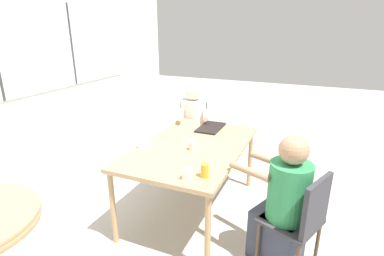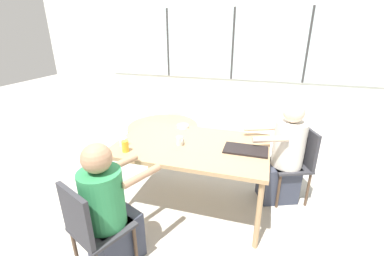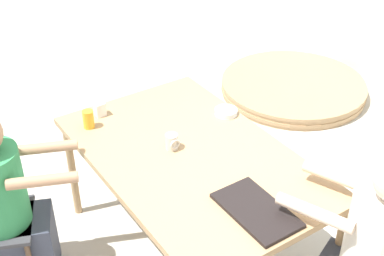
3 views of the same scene
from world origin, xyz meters
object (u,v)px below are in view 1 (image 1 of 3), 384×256
(person_woman_green_shirt, at_px, (283,208))
(person_man_blue_shirt, at_px, (193,131))
(juice_glass, at_px, (205,170))
(milk_carton_small, at_px, (187,174))
(chair_for_man_blue_shirt, at_px, (193,128))
(chair_for_woman_green_shirt, at_px, (302,217))
(bowl_white_shallow, at_px, (144,146))
(coffee_mug, at_px, (193,146))

(person_woman_green_shirt, xyz_separation_m, person_man_blue_shirt, (1.37, 1.35, 0.01))
(person_man_blue_shirt, xyz_separation_m, juice_glass, (-1.54, -0.75, 0.28))
(person_woman_green_shirt, xyz_separation_m, milk_carton_small, (-0.26, 0.71, 0.28))
(chair_for_man_blue_shirt, xyz_separation_m, person_woman_green_shirt, (-1.52, -1.41, -0.00))
(chair_for_woman_green_shirt, xyz_separation_m, person_man_blue_shirt, (1.43, 1.50, 0.01))
(chair_for_woman_green_shirt, xyz_separation_m, bowl_white_shallow, (0.23, 1.52, 0.25))
(chair_for_woman_green_shirt, bearing_deg, coffee_mug, 94.32)
(person_woman_green_shirt, xyz_separation_m, coffee_mug, (0.29, 0.90, 0.28))
(coffee_mug, bearing_deg, milk_carton_small, -161.61)
(person_man_blue_shirt, bearing_deg, chair_for_woman_green_shirt, 114.24)
(person_man_blue_shirt, xyz_separation_m, milk_carton_small, (-1.63, -0.63, 0.27))
(chair_for_man_blue_shirt, distance_m, coffee_mug, 1.36)
(person_man_blue_shirt, distance_m, coffee_mug, 1.20)
(bowl_white_shallow, bearing_deg, chair_for_man_blue_shirt, 1.59)
(person_man_blue_shirt, relative_size, coffee_mug, 13.05)
(person_man_blue_shirt, bearing_deg, coffee_mug, 90.51)
(person_woman_green_shirt, height_order, coffee_mug, person_woman_green_shirt)
(person_man_blue_shirt, height_order, juice_glass, person_man_blue_shirt)
(person_woman_green_shirt, relative_size, coffee_mug, 12.62)
(milk_carton_small, relative_size, bowl_white_shallow, 0.63)
(chair_for_woman_green_shirt, height_order, bowl_white_shallow, chair_for_woman_green_shirt)
(bowl_white_shallow, bearing_deg, person_woman_green_shirt, -96.89)
(chair_for_man_blue_shirt, bearing_deg, bowl_white_shallow, 69.50)
(chair_for_man_blue_shirt, height_order, person_woman_green_shirt, person_woman_green_shirt)
(chair_for_man_blue_shirt, relative_size, juice_glass, 7.67)
(chair_for_man_blue_shirt, distance_m, juice_glass, 1.90)
(chair_for_woman_green_shirt, height_order, chair_for_man_blue_shirt, same)
(juice_glass, bearing_deg, chair_for_woman_green_shirt, -81.81)
(milk_carton_small, bearing_deg, person_woman_green_shirt, -69.92)
(chair_for_man_blue_shirt, distance_m, person_man_blue_shirt, 0.17)
(person_woman_green_shirt, height_order, bowl_white_shallow, person_woman_green_shirt)
(person_man_blue_shirt, height_order, milk_carton_small, person_man_blue_shirt)
(juice_glass, bearing_deg, milk_carton_small, 127.50)
(chair_for_man_blue_shirt, height_order, person_man_blue_shirt, person_man_blue_shirt)
(person_man_blue_shirt, relative_size, juice_glass, 10.44)
(chair_for_woman_green_shirt, distance_m, milk_carton_small, 0.93)
(chair_for_woman_green_shirt, distance_m, chair_for_man_blue_shirt, 2.23)
(chair_for_man_blue_shirt, relative_size, person_man_blue_shirt, 0.73)
(person_woman_green_shirt, distance_m, coffee_mug, 0.99)
(chair_for_woman_green_shirt, distance_m, person_woman_green_shirt, 0.17)
(coffee_mug, bearing_deg, person_man_blue_shirt, 22.60)
(juice_glass, height_order, milk_carton_small, juice_glass)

